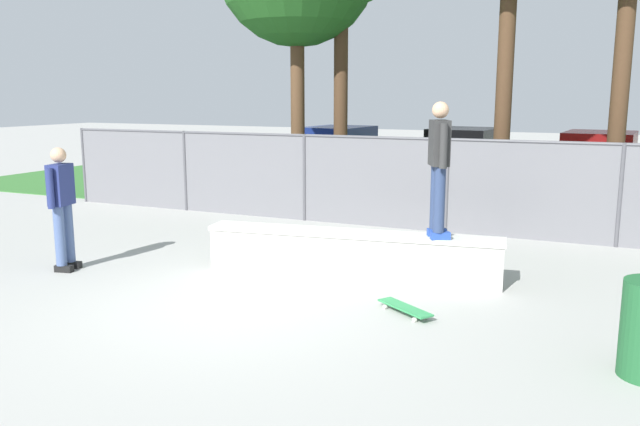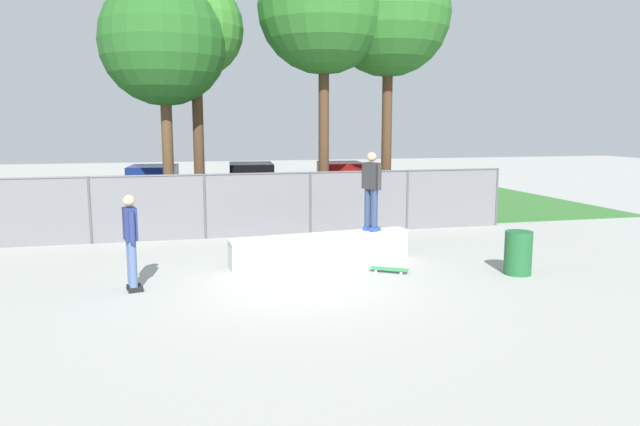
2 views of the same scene
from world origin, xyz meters
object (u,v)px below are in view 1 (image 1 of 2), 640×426
skateboarder (439,163)px  skateboard (405,308)px  concrete_ledge (351,254)px  car_red (598,165)px  bystander (62,203)px  car_black (462,158)px  car_blue (336,155)px

skateboarder → skateboard: size_ratio=2.34×
concrete_ledge → skateboard: (1.16, -1.24, -0.26)m
car_red → bystander: size_ratio=2.39×
car_black → car_red: same height
concrete_ledge → bystander: (-4.00, -1.39, 0.68)m
bystander → car_blue: bearing=89.4°
skateboard → car_red: (1.92, 10.32, 0.77)m
skateboard → car_blue: 11.34m
skateboard → bystander: bystander is taller
car_red → skateboard: bearing=-100.5°
skateboard → skateboarder: bearing=88.5°
car_blue → skateboarder: bearing=-59.9°
car_blue → car_red: size_ratio=1.00×
car_blue → car_black: size_ratio=1.00×
car_black → car_red: size_ratio=1.00×
bystander → skateboard: bearing=1.6°
car_red → car_blue: bearing=-178.4°
skateboard → car_blue: car_blue is taller
skateboarder → concrete_ledge: bearing=-175.8°
car_blue → concrete_ledge: bearing=-66.3°
car_red → concrete_ledge: bearing=-108.8°
car_red → bystander: (-7.08, -10.46, 0.17)m
concrete_ledge → skateboarder: bearing=4.2°
car_blue → car_red: bearing=1.6°
car_blue → bystander: bystander is taller
concrete_ledge → skateboard: concrete_ledge is taller
car_blue → car_black: bearing=8.9°
skateboarder → car_black: (-1.56, 9.34, -0.83)m
concrete_ledge → bystander: bystander is taller
skateboarder → car_red: (1.88, 8.98, -0.83)m
car_blue → skateboard: bearing=-63.4°
skateboarder → car_black: bearing=99.5°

